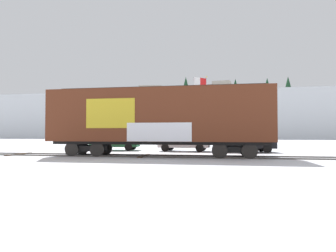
{
  "coord_description": "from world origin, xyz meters",
  "views": [
    {
      "loc": [
        2.29,
        -17.54,
        1.46
      ],
      "look_at": [
        -0.77,
        0.63,
        1.95
      ],
      "focal_mm": 30.22,
      "sensor_mm": 36.0,
      "label": 1
    }
  ],
  "objects_px": {
    "parked_car_green": "(115,140)",
    "parked_car_silver": "(184,142)",
    "parked_car_black": "(243,141)",
    "freight_car": "(158,117)",
    "flagpole": "(204,100)"
  },
  "relations": [
    {
      "from": "freight_car",
      "to": "parked_car_silver",
      "type": "relative_size",
      "value": 3.27
    },
    {
      "from": "parked_car_silver",
      "to": "parked_car_black",
      "type": "height_order",
      "value": "parked_car_black"
    },
    {
      "from": "parked_car_silver",
      "to": "parked_car_black",
      "type": "relative_size",
      "value": 0.89
    },
    {
      "from": "freight_car",
      "to": "parked_car_green",
      "type": "relative_size",
      "value": 3.29
    },
    {
      "from": "parked_car_silver",
      "to": "parked_car_black",
      "type": "xyz_separation_m",
      "value": [
        4.74,
        -0.29,
        0.1
      ]
    },
    {
      "from": "flagpole",
      "to": "parked_car_silver",
      "type": "xyz_separation_m",
      "value": [
        -1.42,
        -5.46,
        -4.09
      ]
    },
    {
      "from": "parked_car_green",
      "to": "parked_car_silver",
      "type": "height_order",
      "value": "parked_car_green"
    },
    {
      "from": "flagpole",
      "to": "parked_car_green",
      "type": "height_order",
      "value": "flagpole"
    },
    {
      "from": "parked_car_green",
      "to": "parked_car_silver",
      "type": "distance_m",
      "value": 6.02
    },
    {
      "from": "freight_car",
      "to": "parked_car_black",
      "type": "xyz_separation_m",
      "value": [
        5.72,
        5.28,
        -1.62
      ]
    },
    {
      "from": "parked_car_silver",
      "to": "parked_car_green",
      "type": "bearing_deg",
      "value": 177.33
    },
    {
      "from": "parked_car_black",
      "to": "parked_car_green",
      "type": "bearing_deg",
      "value": 176.95
    },
    {
      "from": "freight_car",
      "to": "parked_car_green",
      "type": "distance_m",
      "value": 7.9
    },
    {
      "from": "parked_car_green",
      "to": "parked_car_silver",
      "type": "relative_size",
      "value": 0.99
    },
    {
      "from": "flagpole",
      "to": "parked_car_green",
      "type": "xyz_separation_m",
      "value": [
        -7.43,
        -5.18,
        -4.03
      ]
    }
  ]
}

